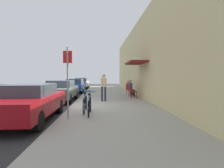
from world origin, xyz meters
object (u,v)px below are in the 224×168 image
Objects in this scene: parking_meter at (85,87)px; bicycle_1 at (90,106)px; parked_car_2 at (75,85)px; cafe_chair_1 at (131,90)px; seated_patron_2 at (129,87)px; street_sign at (68,77)px; parked_car_3 at (81,83)px; cafe_chair_2 at (129,89)px; parked_car_0 at (29,102)px; bicycle_0 at (85,104)px; cafe_chair_0 at (133,91)px; parked_car_1 at (61,90)px; pedestrian_standing at (104,85)px; seated_patron_1 at (131,88)px.

parking_meter is 5.52m from bicycle_1.
parked_car_2 is 7.13m from cafe_chair_1.
street_sign is at bearing -113.93° from seated_patron_2.
seated_patron_2 is (5.01, -10.22, 0.06)m from parked_car_3.
bicycle_1 is at bearing -82.70° from parked_car_3.
cafe_chair_2 is at bearing -64.17° from parked_car_3.
street_sign is at bearing -136.81° from bicycle_1.
parked_car_2 reaches higher than seated_patron_2.
parked_car_0 reaches higher than cafe_chair_1.
cafe_chair_1 is (3.40, 0.76, -0.26)m from parking_meter.
bicycle_0 is (2.01, 0.87, -0.24)m from parked_car_0.
bicycle_1 is at bearing -117.32° from cafe_chair_0.
cafe_chair_1 is at bearing 12.59° from parking_meter.
cafe_chair_2 is at bearing 69.31° from bicycle_1.
pedestrian_standing is at bearing -21.31° from parked_car_1.
parked_car_2 is at bearing -90.00° from parked_car_3.
cafe_chair_1 is at bearing 66.39° from bicycle_1.
parked_car_2 reaches higher than bicycle_1.
bicycle_0 is 6.46m from seated_patron_1.
bicycle_1 reaches higher than cafe_chair_1.
seated_patron_1 is 1.00m from seated_patron_2.
parked_car_2 is at bearing 134.00° from cafe_chair_1.
bicycle_1 is 1.33× the size of seated_patron_1.
parked_car_3 is 12.27m from cafe_chair_1.
seated_patron_2 is at bearing 57.54° from pedestrian_standing.
bicycle_0 is 1.97× the size of cafe_chair_2.
parked_car_1 reaches higher than cafe_chair_2.
parked_car_1 reaches higher than parked_car_0.
bicycle_0 is 1.00× the size of bicycle_1.
cafe_chair_1 is 0.51× the size of pedestrian_standing.
bicycle_0 reaches higher than cafe_chair_2.
cafe_chair_2 is at bearing 27.18° from parking_meter.
street_sign reaches higher than cafe_chair_2.
cafe_chair_1 is at bearing -173.54° from seated_patron_1.
street_sign is (1.50, -0.33, 0.92)m from parked_car_0.
parking_meter is at bearing 176.76° from cafe_chair_0.
cafe_chair_2 is 3.99m from pedestrian_standing.
bicycle_1 is at bearing -111.03° from seated_patron_2.
cafe_chair_2 is (4.96, -4.14, -0.11)m from parked_car_2.
cafe_chair_1 is at bearing -66.20° from parked_car_3.
cafe_chair_0 is (3.45, 5.96, -1.02)m from street_sign.
parking_meter is 0.78× the size of pedestrian_standing.
parked_car_0 is 5.06× the size of cafe_chair_2.
seated_patron_1 is at bearing 62.22° from bicycle_0.
bicycle_1 is 6.79m from cafe_chair_1.
cafe_chair_0 is (3.40, -0.19, -0.26)m from parking_meter.
street_sign is (-0.05, -6.15, 0.75)m from parking_meter.
street_sign is at bearing -113.64° from cafe_chair_2.
parked_car_0 is 1.00× the size of parked_car_2.
bicycle_1 is (2.23, -17.45, -0.28)m from parked_car_3.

